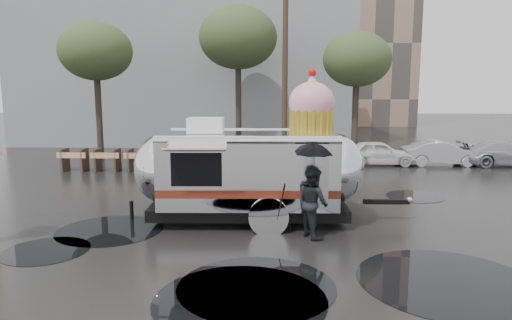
{
  "coord_description": "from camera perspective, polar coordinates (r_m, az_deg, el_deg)",
  "views": [
    {
      "loc": [
        1.87,
        -10.04,
        3.65
      ],
      "look_at": [
        1.42,
        2.41,
        1.71
      ],
      "focal_mm": 32.0,
      "sensor_mm": 36.0,
      "label": 1
    }
  ],
  "objects": [
    {
      "name": "ground",
      "position": [
        10.84,
        -8.11,
        -10.92
      ],
      "size": [
        120.0,
        120.0,
        0.0
      ],
      "primitive_type": "plane",
      "color": "black",
      "rests_on": "ground"
    },
    {
      "name": "puddles",
      "position": [
        10.02,
        1.89,
        -12.51
      ],
      "size": [
        12.0,
        10.48,
        0.01
      ],
      "color": "black",
      "rests_on": "ground"
    },
    {
      "name": "grey_building",
      "position": [
        34.66,
        -7.9,
        13.49
      ],
      "size": [
        22.0,
        12.0,
        13.0
      ],
      "primitive_type": "cube",
      "color": "slate",
      "rests_on": "ground"
    },
    {
      "name": "utility_pole",
      "position": [
        24.07,
        3.64,
        11.14
      ],
      "size": [
        1.6,
        0.28,
        9.0
      ],
      "color": "#473323",
      "rests_on": "ground"
    },
    {
      "name": "tree_left",
      "position": [
        24.75,
        -19.41,
        12.61
      ],
      "size": [
        3.64,
        3.64,
        6.95
      ],
      "color": "#382D26",
      "rests_on": "ground"
    },
    {
      "name": "tree_mid",
      "position": [
        25.25,
        -2.26,
        14.96
      ],
      "size": [
        4.2,
        4.2,
        8.03
      ],
      "color": "#382D26",
      "rests_on": "ground"
    },
    {
      "name": "tree_right",
      "position": [
        23.45,
        12.5,
        12.08
      ],
      "size": [
        3.36,
        3.36,
        6.42
      ],
      "color": "#382D26",
      "rests_on": "ground"
    },
    {
      "name": "barricade_row",
      "position": [
        21.56,
        -18.07,
        0.07
      ],
      "size": [
        4.3,
        0.8,
        1.0
      ],
      "color": "#473323",
      "rests_on": "ground"
    },
    {
      "name": "parked_cars",
      "position": [
        24.34,
        26.09,
        1.03
      ],
      "size": [
        13.2,
        1.9,
        1.5
      ],
      "color": "silver",
      "rests_on": "ground"
    },
    {
      "name": "airstream_trailer",
      "position": [
        12.64,
        -0.46,
        -0.94
      ],
      "size": [
        7.95,
        3.13,
        4.28
      ],
      "rotation": [
        0.0,
        0.0,
        0.03
      ],
      "color": "silver",
      "rests_on": "ground"
    },
    {
      "name": "person_right",
      "position": [
        11.44,
        7.17,
        -5.28
      ],
      "size": [
        0.79,
        0.96,
        1.75
      ],
      "primitive_type": "imported",
      "rotation": [
        0.0,
        0.0,
        2.03
      ],
      "color": "black",
      "rests_on": "ground"
    },
    {
      "name": "umbrella_black",
      "position": [
        11.23,
        7.28,
        -0.0
      ],
      "size": [
        1.14,
        1.14,
        2.33
      ],
      "color": "black",
      "rests_on": "ground"
    },
    {
      "name": "tripod",
      "position": [
        11.76,
        3.1,
        -5.31
      ],
      "size": [
        0.56,
        0.53,
        1.36
      ],
      "rotation": [
        0.0,
        0.0,
        0.38
      ],
      "color": "black",
      "rests_on": "ground"
    }
  ]
}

